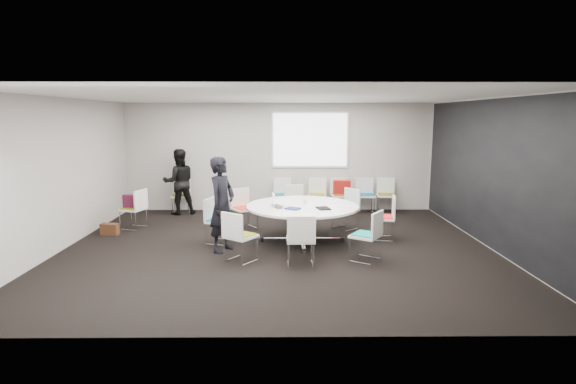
{
  "coord_description": "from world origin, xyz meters",
  "views": [
    {
      "loc": [
        0.12,
        -8.21,
        2.45
      ],
      "look_at": [
        0.2,
        0.4,
        1.0
      ],
      "focal_mm": 28.0,
      "sensor_mm": 36.0,
      "label": 1
    }
  ],
  "objects_px": {
    "chair_back_b": "(317,202)",
    "chair_back_d": "(365,202)",
    "chair_back_e": "(386,202)",
    "chair_person_back": "(181,202)",
    "chair_ring_e": "(219,229)",
    "chair_ring_h": "(366,245)",
    "brown_bag": "(110,229)",
    "maroon_bag": "(133,201)",
    "chair_back_a": "(283,202)",
    "chair_ring_c": "(297,212)",
    "laptop": "(280,206)",
    "chair_ring_f": "(240,246)",
    "chair_spare_left": "(134,216)",
    "person_main": "(222,204)",
    "chair_ring_g": "(301,249)",
    "chair_ring_a": "(383,226)",
    "chair_ring_d": "(244,216)",
    "person_back": "(179,182)",
    "conference_table": "(302,215)",
    "cup": "(304,201)",
    "chair_back_c": "(340,202)"
  },
  "relations": [
    {
      "from": "chair_ring_d",
      "to": "person_main",
      "type": "distance_m",
      "value": 1.79
    },
    {
      "from": "chair_ring_g",
      "to": "person_main",
      "type": "xyz_separation_m",
      "value": [
        -1.4,
        0.85,
        0.6
      ]
    },
    {
      "from": "chair_ring_c",
      "to": "laptop",
      "type": "height_order",
      "value": "chair_ring_c"
    },
    {
      "from": "chair_ring_a",
      "to": "chair_back_b",
      "type": "bearing_deg",
      "value": 33.46
    },
    {
      "from": "conference_table",
      "to": "laptop",
      "type": "bearing_deg",
      "value": -161.31
    },
    {
      "from": "chair_person_back",
      "to": "cup",
      "type": "xyz_separation_m",
      "value": [
        3.06,
        -2.56,
        0.5
      ]
    },
    {
      "from": "chair_back_a",
      "to": "chair_person_back",
      "type": "relative_size",
      "value": 1.0
    },
    {
      "from": "chair_ring_c",
      "to": "chair_back_e",
      "type": "relative_size",
      "value": 1.0
    },
    {
      "from": "maroon_bag",
      "to": "chair_ring_h",
      "type": "bearing_deg",
      "value": -25.85
    },
    {
      "from": "maroon_bag",
      "to": "chair_back_a",
      "type": "bearing_deg",
      "value": 27.07
    },
    {
      "from": "chair_back_b",
      "to": "chair_back_d",
      "type": "relative_size",
      "value": 1.0
    },
    {
      "from": "chair_ring_a",
      "to": "chair_ring_h",
      "type": "relative_size",
      "value": 1.0
    },
    {
      "from": "chair_back_e",
      "to": "chair_person_back",
      "type": "bearing_deg",
      "value": 7.68
    },
    {
      "from": "conference_table",
      "to": "maroon_bag",
      "type": "relative_size",
      "value": 5.49
    },
    {
      "from": "chair_ring_f",
      "to": "chair_back_b",
      "type": "bearing_deg",
      "value": 104.54
    },
    {
      "from": "chair_back_a",
      "to": "chair_ring_c",
      "type": "bearing_deg",
      "value": 103.7
    },
    {
      "from": "conference_table",
      "to": "chair_ring_f",
      "type": "height_order",
      "value": "chair_ring_f"
    },
    {
      "from": "chair_ring_d",
      "to": "chair_spare_left",
      "type": "distance_m",
      "value": 2.43
    },
    {
      "from": "chair_ring_h",
      "to": "chair_spare_left",
      "type": "height_order",
      "value": "same"
    },
    {
      "from": "chair_ring_c",
      "to": "chair_back_c",
      "type": "distance_m",
      "value": 1.68
    },
    {
      "from": "laptop",
      "to": "chair_ring_e",
      "type": "bearing_deg",
      "value": 65.04
    },
    {
      "from": "chair_ring_f",
      "to": "cup",
      "type": "bearing_deg",
      "value": 87.45
    },
    {
      "from": "person_back",
      "to": "brown_bag",
      "type": "xyz_separation_m",
      "value": [
        -1.01,
        -2.04,
        -0.71
      ]
    },
    {
      "from": "chair_back_b",
      "to": "laptop",
      "type": "height_order",
      "value": "chair_back_b"
    },
    {
      "from": "chair_back_e",
      "to": "brown_bag",
      "type": "relative_size",
      "value": 2.44
    },
    {
      "from": "brown_bag",
      "to": "laptop",
      "type": "bearing_deg",
      "value": -10.72
    },
    {
      "from": "chair_ring_c",
      "to": "chair_ring_d",
      "type": "xyz_separation_m",
      "value": [
        -1.17,
        -0.47,
        0.0
      ]
    },
    {
      "from": "chair_ring_e",
      "to": "chair_ring_h",
      "type": "distance_m",
      "value": 2.9
    },
    {
      "from": "chair_ring_a",
      "to": "laptop",
      "type": "bearing_deg",
      "value": 107.4
    },
    {
      "from": "chair_ring_a",
      "to": "chair_spare_left",
      "type": "xyz_separation_m",
      "value": [
        -5.3,
        0.91,
        0.0
      ]
    },
    {
      "from": "chair_back_d",
      "to": "chair_ring_e",
      "type": "bearing_deg",
      "value": 41.44
    },
    {
      "from": "chair_back_c",
      "to": "chair_back_e",
      "type": "height_order",
      "value": "same"
    },
    {
      "from": "chair_ring_d",
      "to": "person_back",
      "type": "xyz_separation_m",
      "value": [
        -1.77,
        1.52,
        0.55
      ]
    },
    {
      "from": "conference_table",
      "to": "person_main",
      "type": "distance_m",
      "value": 1.65
    },
    {
      "from": "chair_back_d",
      "to": "chair_back_a",
      "type": "bearing_deg",
      "value": 0.83
    },
    {
      "from": "chair_back_b",
      "to": "maroon_bag",
      "type": "height_order",
      "value": "chair_back_b"
    },
    {
      "from": "person_main",
      "to": "cup",
      "type": "height_order",
      "value": "person_main"
    },
    {
      "from": "maroon_bag",
      "to": "chair_back_b",
      "type": "bearing_deg",
      "value": 21.7
    },
    {
      "from": "chair_ring_f",
      "to": "chair_ring_h",
      "type": "xyz_separation_m",
      "value": [
        2.15,
        0.02,
        0.0
      ]
    },
    {
      "from": "chair_back_a",
      "to": "laptop",
      "type": "bearing_deg",
      "value": 87.63
    },
    {
      "from": "chair_back_e",
      "to": "maroon_bag",
      "type": "distance_m",
      "value": 6.2
    },
    {
      "from": "chair_ring_g",
      "to": "chair_back_e",
      "type": "distance_m",
      "value": 4.82
    },
    {
      "from": "chair_back_b",
      "to": "brown_bag",
      "type": "distance_m",
      "value": 5.01
    },
    {
      "from": "chair_person_back",
      "to": "person_main",
      "type": "xyz_separation_m",
      "value": [
        1.52,
        -3.35,
        0.6
      ]
    },
    {
      "from": "conference_table",
      "to": "person_back",
      "type": "bearing_deg",
      "value": 139.48
    },
    {
      "from": "chair_ring_h",
      "to": "chair_back_d",
      "type": "distance_m",
      "value": 4.0
    },
    {
      "from": "person_back",
      "to": "chair_back_d",
      "type": "bearing_deg",
      "value": 161.88
    },
    {
      "from": "chair_ring_c",
      "to": "person_back",
      "type": "height_order",
      "value": "person_back"
    },
    {
      "from": "laptop",
      "to": "chair_ring_c",
      "type": "bearing_deg",
      "value": -35.0
    },
    {
      "from": "chair_spare_left",
      "to": "maroon_bag",
      "type": "height_order",
      "value": "chair_spare_left"
    }
  ]
}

